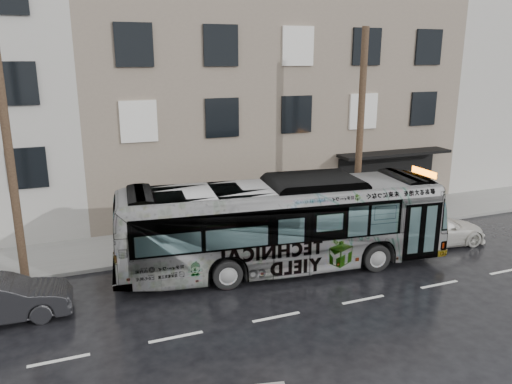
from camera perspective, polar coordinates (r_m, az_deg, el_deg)
ground at (r=18.25m, az=-0.86°, el=-10.52°), size 120.00×120.00×0.00m
sidewalk at (r=22.51m, az=-5.24°, el=-5.25°), size 90.00×3.60×0.15m
building_taupe at (r=30.18m, az=-0.43°, el=10.62°), size 20.00×12.00×11.00m
building_filler at (r=40.95m, az=25.78°, el=11.07°), size 18.00×12.00×12.00m
utility_pole_front at (r=22.59m, az=11.80°, el=6.57°), size 0.30×0.30×9.00m
utility_pole_rear at (r=19.08m, az=-26.37°, el=3.75°), size 0.30×0.30×9.00m
sign_post at (r=23.89m, az=13.59°, el=-1.19°), size 0.06×0.06×2.40m
bus at (r=19.05m, az=3.05°, el=-3.68°), size 12.89×4.29×3.52m
white_sedan at (r=23.01m, az=19.55°, el=-4.02°), size 4.87×2.31×1.37m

